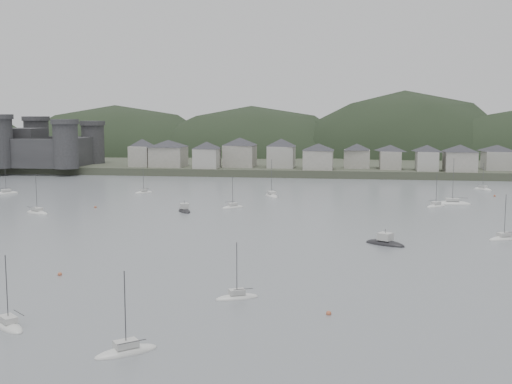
# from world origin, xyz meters

# --- Properties ---
(ground) EXTENTS (900.00, 900.00, 0.00)m
(ground) POSITION_xyz_m (0.00, 0.00, 0.00)
(ground) COLOR slate
(ground) RESTS_ON ground
(far_shore_land) EXTENTS (900.00, 250.00, 3.00)m
(far_shore_land) POSITION_xyz_m (0.00, 295.00, 1.50)
(far_shore_land) COLOR #383D2D
(far_shore_land) RESTS_ON ground
(forested_ridge) EXTENTS (851.55, 103.94, 102.57)m
(forested_ridge) POSITION_xyz_m (4.83, 269.40, -11.28)
(forested_ridge) COLOR black
(forested_ridge) RESTS_ON ground
(castle) EXTENTS (66.00, 43.00, 20.00)m
(castle) POSITION_xyz_m (-120.00, 179.80, 10.96)
(castle) COLOR #323235
(castle) RESTS_ON far_shore_land
(waterfront_town) EXTENTS (451.48, 28.46, 12.92)m
(waterfront_town) POSITION_xyz_m (50.59, 183.34, 8.66)
(waterfront_town) COLOR gray
(waterfront_town) RESTS_ON far_shore_land
(moored_fleet) EXTENTS (239.24, 165.68, 13.93)m
(moored_fleet) POSITION_xyz_m (-17.56, 65.43, 0.18)
(moored_fleet) COLOR silver
(moored_fleet) RESTS_ON ground
(motor_launch_near) EXTENTS (8.66, 6.95, 3.98)m
(motor_launch_near) POSITION_xyz_m (30.05, 43.89, 0.29)
(motor_launch_near) COLOR black
(motor_launch_near) RESTS_ON ground
(motor_launch_far) EXTENTS (5.72, 7.54, 3.73)m
(motor_launch_far) POSITION_xyz_m (-19.44, 79.24, 0.30)
(motor_launch_far) COLOR black
(motor_launch_far) RESTS_ON ground
(mooring_buoys) EXTENTS (151.58, 125.56, 0.70)m
(mooring_buoys) POSITION_xyz_m (-12.62, 44.33, 0.15)
(mooring_buoys) COLOR #B25A3B
(mooring_buoys) RESTS_ON ground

